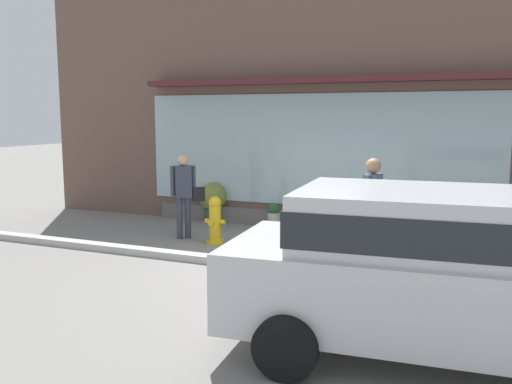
% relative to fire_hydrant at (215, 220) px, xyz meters
% --- Properties ---
extents(ground_plane, '(60.00, 60.00, 0.00)m').
position_rel_fire_hydrant_xyz_m(ground_plane, '(1.65, -1.05, -0.44)').
color(ground_plane, gray).
extents(curb_strip, '(14.00, 0.24, 0.12)m').
position_rel_fire_hydrant_xyz_m(curb_strip, '(1.65, -1.25, -0.38)').
color(curb_strip, '#B2B2AD').
rests_on(curb_strip, ground_plane).
extents(storefront, '(14.00, 0.81, 5.36)m').
position_rel_fire_hydrant_xyz_m(storefront, '(1.65, 2.13, 2.18)').
color(storefront, brown).
rests_on(storefront, ground_plane).
extents(fire_hydrant, '(0.40, 0.37, 0.89)m').
position_rel_fire_hydrant_xyz_m(fire_hydrant, '(0.00, 0.00, 0.00)').
color(fire_hydrant, gold).
rests_on(fire_hydrant, ground_plane).
extents(pedestrian_with_handbag, '(0.57, 0.45, 1.65)m').
position_rel_fire_hydrant_xyz_m(pedestrian_with_handbag, '(-0.73, 0.15, 0.52)').
color(pedestrian_with_handbag, '#333847').
rests_on(pedestrian_with_handbag, ground_plane).
extents(pedestrian_passerby, '(0.26, 0.46, 1.75)m').
position_rel_fire_hydrant_xyz_m(pedestrian_passerby, '(3.04, -0.68, 0.59)').
color(pedestrian_passerby, '#9E9384').
rests_on(pedestrian_passerby, ground_plane).
extents(parked_car_silver, '(4.21, 2.20, 1.68)m').
position_rel_fire_hydrant_xyz_m(parked_car_silver, '(4.13, -3.54, 0.50)').
color(parked_car_silver, silver).
rests_on(parked_car_silver, ground_plane).
extents(potted_plant_by_entrance, '(0.42, 0.42, 0.98)m').
position_rel_fire_hydrant_xyz_m(potted_plant_by_entrance, '(3.78, 1.43, 0.03)').
color(potted_plant_by_entrance, '#B7B2A3').
rests_on(potted_plant_by_entrance, ground_plane).
extents(potted_plant_corner_tall, '(0.63, 0.63, 0.89)m').
position_rel_fire_hydrant_xyz_m(potted_plant_corner_tall, '(-0.98, 1.84, 0.07)').
color(potted_plant_corner_tall, '#33473D').
rests_on(potted_plant_corner_tall, ground_plane).
extents(potted_plant_trailing_edge, '(0.27, 0.27, 0.55)m').
position_rel_fire_hydrant_xyz_m(potted_plant_trailing_edge, '(0.54, 1.68, -0.17)').
color(potted_plant_trailing_edge, '#B7B2A3').
rests_on(potted_plant_trailing_edge, ground_plane).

